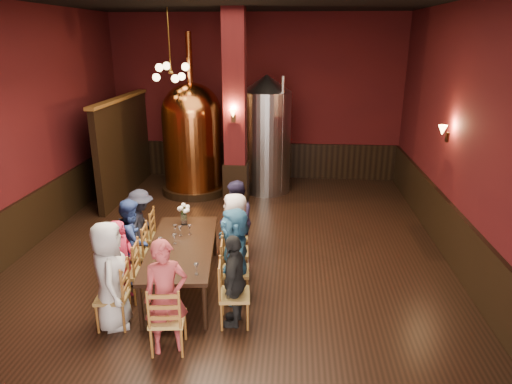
# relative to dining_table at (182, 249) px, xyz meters

# --- Properties ---
(room) EXTENTS (10.00, 10.02, 4.50)m
(room) POSITION_rel_dining_table_xyz_m (0.64, 1.33, 1.56)
(room) COLOR black
(room) RESTS_ON ground
(wainscot_right) EXTENTS (0.08, 9.90, 1.00)m
(wainscot_right) POSITION_rel_dining_table_xyz_m (4.60, 1.33, -0.19)
(wainscot_right) COLOR black
(wainscot_right) RESTS_ON ground
(wainscot_back) EXTENTS (7.90, 0.08, 1.00)m
(wainscot_back) POSITION_rel_dining_table_xyz_m (0.64, 6.29, -0.19)
(wainscot_back) COLOR black
(wainscot_back) RESTS_ON ground
(wainscot_left) EXTENTS (0.08, 9.90, 1.00)m
(wainscot_left) POSITION_rel_dining_table_xyz_m (-3.32, 1.33, -0.19)
(wainscot_left) COLOR black
(wainscot_left) RESTS_ON ground
(column) EXTENTS (0.58, 0.58, 4.50)m
(column) POSITION_rel_dining_table_xyz_m (0.34, 4.13, 1.56)
(column) COLOR #4B1011
(column) RESTS_ON ground
(partition) EXTENTS (0.22, 3.50, 2.40)m
(partition) POSITION_rel_dining_table_xyz_m (-2.56, 4.53, 0.51)
(partition) COLOR black
(partition) RESTS_ON ground
(pendant_cluster) EXTENTS (0.90, 0.90, 1.70)m
(pendant_cluster) POSITION_rel_dining_table_xyz_m (-1.16, 4.23, 2.41)
(pendant_cluster) COLOR #A57226
(pendant_cluster) RESTS_ON room
(sconce_wall) EXTENTS (0.20, 0.20, 0.36)m
(sconce_wall) POSITION_rel_dining_table_xyz_m (4.54, 2.13, 1.51)
(sconce_wall) COLOR black
(sconce_wall) RESTS_ON room
(sconce_column) EXTENTS (0.20, 0.20, 0.36)m
(sconce_column) POSITION_rel_dining_table_xyz_m (0.34, 3.83, 1.51)
(sconce_column) COLOR black
(sconce_column) RESTS_ON column
(dining_table) EXTENTS (1.27, 2.50, 0.75)m
(dining_table) POSITION_rel_dining_table_xyz_m (0.00, 0.00, 0.00)
(dining_table) COLOR black
(dining_table) RESTS_ON ground
(chair_0) EXTENTS (0.51, 0.51, 0.92)m
(chair_0) POSITION_rel_dining_table_xyz_m (-0.73, -1.09, -0.23)
(chair_0) COLOR olive
(chair_0) RESTS_ON ground
(person_0) EXTENTS (0.73, 0.89, 1.57)m
(person_0) POSITION_rel_dining_table_xyz_m (-0.73, -1.09, 0.09)
(person_0) COLOR silver
(person_0) RESTS_ON ground
(chair_1) EXTENTS (0.51, 0.51, 0.92)m
(chair_1) POSITION_rel_dining_table_xyz_m (-0.81, -0.42, -0.23)
(chair_1) COLOR olive
(chair_1) RESTS_ON ground
(person_1) EXTENTS (0.35, 0.50, 1.32)m
(person_1) POSITION_rel_dining_table_xyz_m (-0.81, -0.42, -0.03)
(person_1) COLOR #9F1B36
(person_1) RESTS_ON ground
(chair_2) EXTENTS (0.51, 0.51, 0.92)m
(chair_2) POSITION_rel_dining_table_xyz_m (-0.88, 0.23, -0.23)
(chair_2) COLOR olive
(chair_2) RESTS_ON ground
(person_2) EXTENTS (0.45, 0.73, 1.41)m
(person_2) POSITION_rel_dining_table_xyz_m (-0.88, 0.23, 0.02)
(person_2) COLOR navy
(person_2) RESTS_ON ground
(chair_3) EXTENTS (0.51, 0.51, 0.92)m
(chair_3) POSITION_rel_dining_table_xyz_m (-0.96, 0.90, -0.23)
(chair_3) COLOR olive
(chair_3) RESTS_ON ground
(person_3) EXTENTS (0.57, 0.91, 1.34)m
(person_3) POSITION_rel_dining_table_xyz_m (-0.96, 0.90, -0.02)
(person_3) COLOR black
(person_3) RESTS_ON ground
(chair_4) EXTENTS (0.51, 0.51, 0.92)m
(chair_4) POSITION_rel_dining_table_xyz_m (0.96, -0.90, -0.23)
(chair_4) COLOR olive
(chair_4) RESTS_ON ground
(person_4) EXTENTS (0.40, 0.82, 1.36)m
(person_4) POSITION_rel_dining_table_xyz_m (0.96, -0.90, -0.01)
(person_4) COLOR black
(person_4) RESTS_ON ground
(chair_5) EXTENTS (0.51, 0.51, 0.92)m
(chair_5) POSITION_rel_dining_table_xyz_m (0.88, -0.23, -0.23)
(chair_5) COLOR olive
(chair_5) RESTS_ON ground
(person_5) EXTENTS (0.72, 1.45, 1.49)m
(person_5) POSITION_rel_dining_table_xyz_m (0.88, -0.23, 0.06)
(person_5) COLOR #2F678E
(person_5) RESTS_ON ground
(chair_6) EXTENTS (0.51, 0.51, 0.92)m
(chair_6) POSITION_rel_dining_table_xyz_m (0.81, 0.42, -0.23)
(chair_6) COLOR olive
(chair_6) RESTS_ON ground
(person_6) EXTENTS (0.55, 0.78, 1.49)m
(person_6) POSITION_rel_dining_table_xyz_m (0.81, 0.42, 0.06)
(person_6) COLOR silver
(person_6) RESTS_ON ground
(chair_7) EXTENTS (0.51, 0.51, 0.92)m
(chair_7) POSITION_rel_dining_table_xyz_m (0.73, 1.09, -0.23)
(chair_7) COLOR olive
(chair_7) RESTS_ON ground
(person_7) EXTENTS (0.54, 0.79, 1.48)m
(person_7) POSITION_rel_dining_table_xyz_m (0.73, 1.09, 0.05)
(person_7) COLOR #1D1932
(person_7) RESTS_ON ground
(chair_8) EXTENTS (0.51, 0.51, 0.92)m
(chair_8) POSITION_rel_dining_table_xyz_m (0.18, -1.54, -0.23)
(chair_8) COLOR olive
(chair_8) RESTS_ON ground
(person_8) EXTENTS (0.66, 0.55, 1.54)m
(person_8) POSITION_rel_dining_table_xyz_m (0.18, -1.54, 0.08)
(person_8) COLOR maroon
(person_8) RESTS_ON ground
(copper_kettle) EXTENTS (1.69, 1.69, 3.99)m
(copper_kettle) POSITION_rel_dining_table_xyz_m (-0.84, 4.78, 0.77)
(copper_kettle) COLOR black
(copper_kettle) RESTS_ON ground
(steel_vessel) EXTENTS (1.27, 1.27, 3.00)m
(steel_vessel) POSITION_rel_dining_table_xyz_m (1.02, 5.06, 0.81)
(steel_vessel) COLOR #B2B2B7
(steel_vessel) RESTS_ON ground
(rose_vase) EXTENTS (0.23, 0.23, 0.38)m
(rose_vase) POSITION_rel_dining_table_xyz_m (-0.15, 0.83, 0.31)
(rose_vase) COLOR white
(rose_vase) RESTS_ON dining_table
(wine_glass_0) EXTENTS (0.07, 0.07, 0.17)m
(wine_glass_0) POSITION_rel_dining_table_xyz_m (-0.11, 0.36, 0.15)
(wine_glass_0) COLOR white
(wine_glass_0) RESTS_ON dining_table
(wine_glass_1) EXTENTS (0.07, 0.07, 0.17)m
(wine_glass_1) POSITION_rel_dining_table_xyz_m (-0.31, -0.11, 0.15)
(wine_glass_1) COLOR white
(wine_glass_1) RESTS_ON dining_table
(wine_glass_2) EXTENTS (0.07, 0.07, 0.17)m
(wine_glass_2) POSITION_rel_dining_table_xyz_m (-0.12, 0.04, 0.15)
(wine_glass_2) COLOR white
(wine_glass_2) RESTS_ON dining_table
(wine_glass_3) EXTENTS (0.07, 0.07, 0.17)m
(wine_glass_3) POSITION_rel_dining_table_xyz_m (-0.21, 0.41, 0.15)
(wine_glass_3) COLOR white
(wine_glass_3) RESTS_ON dining_table
(wine_glass_4) EXTENTS (0.07, 0.07, 0.17)m
(wine_glass_4) POSITION_rel_dining_table_xyz_m (0.43, -0.90, 0.15)
(wine_glass_4) COLOR white
(wine_glass_4) RESTS_ON dining_table
(wine_glass_5) EXTENTS (0.07, 0.07, 0.17)m
(wine_glass_5) POSITION_rel_dining_table_xyz_m (0.04, 0.42, 0.15)
(wine_glass_5) COLOR white
(wine_glass_5) RESTS_ON dining_table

